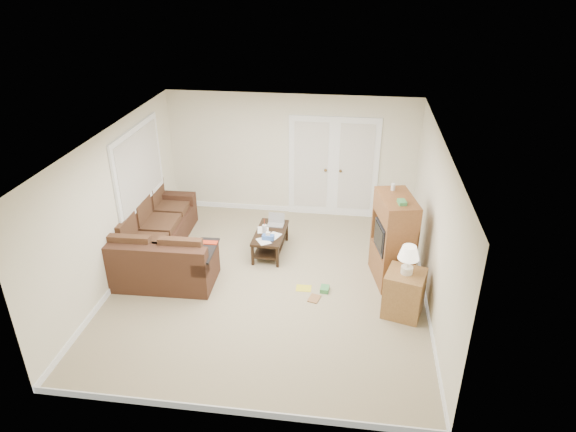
# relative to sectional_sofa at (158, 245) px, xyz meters

# --- Properties ---
(floor) EXTENTS (5.50, 5.50, 0.00)m
(floor) POSITION_rel_sectional_sofa_xyz_m (2.06, -0.45, -0.33)
(floor) COLOR tan
(floor) RESTS_ON ground
(ceiling) EXTENTS (5.00, 5.50, 0.02)m
(ceiling) POSITION_rel_sectional_sofa_xyz_m (2.06, -0.45, 2.17)
(ceiling) COLOR white
(ceiling) RESTS_ON wall_back
(wall_left) EXTENTS (0.02, 5.50, 2.50)m
(wall_left) POSITION_rel_sectional_sofa_xyz_m (-0.44, -0.45, 0.92)
(wall_left) COLOR silver
(wall_left) RESTS_ON floor
(wall_right) EXTENTS (0.02, 5.50, 2.50)m
(wall_right) POSITION_rel_sectional_sofa_xyz_m (4.56, -0.45, 0.92)
(wall_right) COLOR silver
(wall_right) RESTS_ON floor
(wall_back) EXTENTS (5.00, 0.02, 2.50)m
(wall_back) POSITION_rel_sectional_sofa_xyz_m (2.06, 2.30, 0.92)
(wall_back) COLOR silver
(wall_back) RESTS_ON floor
(wall_front) EXTENTS (5.00, 0.02, 2.50)m
(wall_front) POSITION_rel_sectional_sofa_xyz_m (2.06, -3.20, 0.92)
(wall_front) COLOR silver
(wall_front) RESTS_ON floor
(baseboards) EXTENTS (5.00, 5.50, 0.10)m
(baseboards) POSITION_rel_sectional_sofa_xyz_m (2.06, -0.45, -0.28)
(baseboards) COLOR silver
(baseboards) RESTS_ON floor
(french_doors) EXTENTS (1.80, 0.05, 2.13)m
(french_doors) POSITION_rel_sectional_sofa_xyz_m (2.91, 2.26, 0.71)
(french_doors) COLOR silver
(french_doors) RESTS_ON floor
(window_left) EXTENTS (0.05, 1.92, 1.42)m
(window_left) POSITION_rel_sectional_sofa_xyz_m (-0.40, 0.55, 1.22)
(window_left) COLOR silver
(window_left) RESTS_ON wall_left
(sectional_sofa) EXTENTS (1.88, 2.73, 0.84)m
(sectional_sofa) POSITION_rel_sectional_sofa_xyz_m (0.00, 0.00, 0.00)
(sectional_sofa) COLOR #44281A
(sectional_sofa) RESTS_ON floor
(coffee_table) EXTENTS (0.55, 1.05, 0.70)m
(coffee_table) POSITION_rel_sectional_sofa_xyz_m (1.91, 0.57, -0.10)
(coffee_table) COLOR black
(coffee_table) RESTS_ON floor
(tv_armoire) EXTENTS (0.70, 1.02, 1.60)m
(tv_armoire) POSITION_rel_sectional_sofa_xyz_m (4.01, -0.03, 0.43)
(tv_armoire) COLOR brown
(tv_armoire) RESTS_ON floor
(side_cabinet) EXTENTS (0.67, 0.67, 1.16)m
(side_cabinet) POSITION_rel_sectional_sofa_xyz_m (4.17, -0.95, 0.09)
(side_cabinet) COLOR olive
(side_cabinet) RESTS_ON floor
(space_heater) EXTENTS (0.15, 0.13, 0.31)m
(space_heater) POSITION_rel_sectional_sofa_xyz_m (3.97, 2.00, -0.17)
(space_heater) COLOR silver
(space_heater) RESTS_ON floor
(floor_magazine) EXTENTS (0.25, 0.20, 0.01)m
(floor_magazine) POSITION_rel_sectional_sofa_xyz_m (2.63, -0.51, -0.32)
(floor_magazine) COLOR yellow
(floor_magazine) RESTS_ON floor
(floor_greenbox) EXTENTS (0.15, 0.19, 0.07)m
(floor_greenbox) POSITION_rel_sectional_sofa_xyz_m (2.97, -0.54, -0.29)
(floor_greenbox) COLOR #3E8949
(floor_greenbox) RESTS_ON floor
(floor_book) EXTENTS (0.22, 0.26, 0.02)m
(floor_book) POSITION_rel_sectional_sofa_xyz_m (2.74, -0.76, -0.32)
(floor_book) COLOR olive
(floor_book) RESTS_ON floor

